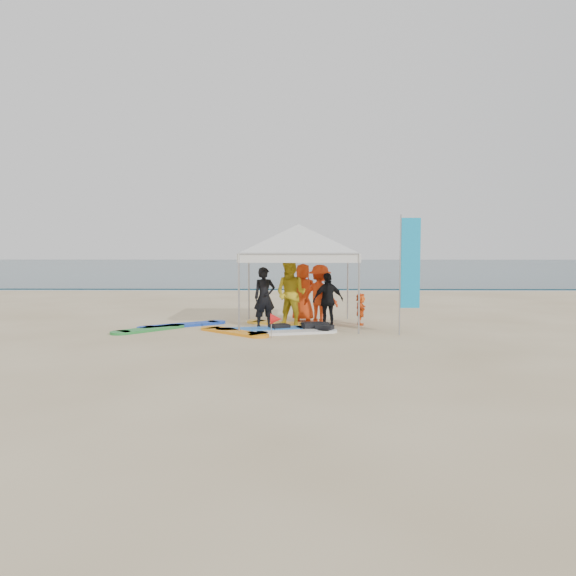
# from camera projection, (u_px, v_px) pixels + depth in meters

# --- Properties ---
(ground) EXTENTS (120.00, 120.00, 0.00)m
(ground) POSITION_uv_depth(u_px,v_px,m) (253.00, 348.00, 12.89)
(ground) COLOR beige
(ground) RESTS_ON ground
(ocean) EXTENTS (160.00, 84.00, 0.08)m
(ocean) POSITION_uv_depth(u_px,v_px,m) (288.00, 266.00, 72.73)
(ocean) COLOR #0C2633
(ocean) RESTS_ON ground
(shoreline_foam) EXTENTS (160.00, 1.20, 0.01)m
(shoreline_foam) POSITION_uv_depth(u_px,v_px,m) (278.00, 290.00, 31.04)
(shoreline_foam) COLOR silver
(shoreline_foam) RESTS_ON ground
(person_black_a) EXTENTS (0.74, 0.61, 1.75)m
(person_black_a) POSITION_uv_depth(u_px,v_px,m) (264.00, 298.00, 16.14)
(person_black_a) COLOR black
(person_black_a) RESTS_ON ground
(person_yellow) EXTENTS (1.17, 1.08, 1.95)m
(person_yellow) POSITION_uv_depth(u_px,v_px,m) (291.00, 294.00, 16.22)
(person_yellow) COLOR gold
(person_yellow) RESTS_ON ground
(person_orange_a) EXTENTS (1.34, 1.21, 1.80)m
(person_orange_a) POSITION_uv_depth(u_px,v_px,m) (320.00, 295.00, 16.65)
(person_orange_a) COLOR #F64015
(person_orange_a) RESTS_ON ground
(person_black_b) EXTENTS (1.01, 0.68, 1.59)m
(person_black_b) POSITION_uv_depth(u_px,v_px,m) (328.00, 300.00, 16.11)
(person_black_b) COLOR black
(person_black_b) RESTS_ON ground
(person_orange_b) EXTENTS (0.93, 0.65, 1.81)m
(person_orange_b) POSITION_uv_depth(u_px,v_px,m) (303.00, 292.00, 17.63)
(person_orange_b) COLOR #DE4013
(person_orange_b) RESTS_ON ground
(person_seated) EXTENTS (0.40, 0.91, 0.95)m
(person_seated) POSITION_uv_depth(u_px,v_px,m) (361.00, 309.00, 16.75)
(person_seated) COLOR #FF5A16
(person_seated) RESTS_ON ground
(canopy_tent) EXTENTS (4.54, 4.54, 3.43)m
(canopy_tent) POSITION_uv_depth(u_px,v_px,m) (299.00, 224.00, 16.47)
(canopy_tent) COLOR #A5A5A8
(canopy_tent) RESTS_ON ground
(feather_flag) EXTENTS (0.54, 0.04, 3.17)m
(feather_flag) POSITION_uv_depth(u_px,v_px,m) (409.00, 265.00, 14.65)
(feather_flag) COLOR #A5A5A8
(feather_flag) RESTS_ON ground
(marker_pennant) EXTENTS (0.28, 0.28, 0.64)m
(marker_pennant) POSITION_uv_depth(u_px,v_px,m) (276.00, 319.00, 14.21)
(marker_pennant) COLOR #A5A5A8
(marker_pennant) RESTS_ON ground
(gear_pile) EXTENTS (1.84, 0.88, 0.22)m
(gear_pile) POSITION_uv_depth(u_px,v_px,m) (308.00, 327.00, 15.66)
(gear_pile) COLOR black
(gear_pile) RESTS_ON ground
(surfboard_spread) EXTENTS (5.82, 3.24, 0.07)m
(surfboard_spread) POSITION_uv_depth(u_px,v_px,m) (234.00, 328.00, 15.80)
(surfboard_spread) COLOR white
(surfboard_spread) RESTS_ON ground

